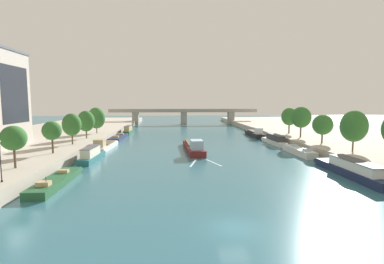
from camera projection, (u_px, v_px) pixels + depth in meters
name	position (u px, v px, depth m)	size (l,w,h in m)	color
ground_plane	(234.00, 228.00, 24.25)	(400.00, 400.00, 0.00)	#2D6070
quay_left	(40.00, 139.00, 76.03)	(36.00, 170.00, 1.83)	#B7AD9E
quay_right	(333.00, 136.00, 81.41)	(36.00, 170.00, 1.83)	#B7AD9E
barge_midriver	(193.00, 147.00, 62.23)	(3.94, 18.61, 3.10)	maroon
wake_behind_barge	(203.00, 163.00, 50.03)	(5.59, 6.02, 0.03)	#A0CCD6
moored_boat_left_near	(56.00, 181.00, 36.93)	(2.73, 13.26, 2.08)	#235633
moored_boat_left_second	(92.00, 155.00, 51.96)	(2.42, 10.86, 2.60)	#23666B
moored_boat_left_gap_after	(105.00, 146.00, 64.37)	(3.24, 13.81, 2.80)	silver
moored_boat_left_lone	(119.00, 137.00, 81.73)	(3.35, 15.38, 2.09)	#1E284C
moored_boat_left_end	(128.00, 130.00, 96.01)	(2.33, 11.04, 2.73)	#235633
moored_boat_right_downstream	(353.00, 169.00, 40.88)	(2.85, 16.48, 2.48)	#1E284C
moored_boat_right_second	(299.00, 151.00, 58.25)	(2.42, 12.17, 2.37)	silver
moored_boat_right_end	(274.00, 140.00, 72.46)	(2.50, 13.30, 2.52)	silver
moored_boat_right_gap_after	(255.00, 133.00, 87.89)	(2.76, 15.15, 3.14)	black
tree_left_nearest	(13.00, 138.00, 37.92)	(3.29, 3.29, 5.70)	brown
tree_left_far	(52.00, 131.00, 48.96)	(3.20, 3.20, 5.55)	brown
tree_left_third	(72.00, 125.00, 59.26)	(3.83, 3.83, 6.46)	brown
tree_left_midway	(86.00, 121.00, 69.02)	(4.04, 4.04, 6.70)	brown
tree_left_second	(96.00, 118.00, 80.24)	(4.78, 4.78, 7.24)	brown
tree_right_second	(354.00, 126.00, 50.69)	(4.58, 4.58, 7.37)	brown
tree_right_distant	(323.00, 125.00, 61.09)	(4.20, 4.20, 6.13)	brown
tree_right_by_lamp	(301.00, 117.00, 70.96)	(4.76, 4.76, 7.66)	brown
tree_right_third	(289.00, 117.00, 79.61)	(4.39, 4.39, 7.19)	brown
lamppost_left_bank	(0.00, 159.00, 31.39)	(0.28, 0.28, 4.66)	black
bridge_far	(184.00, 114.00, 134.76)	(68.98, 4.40, 7.28)	gray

